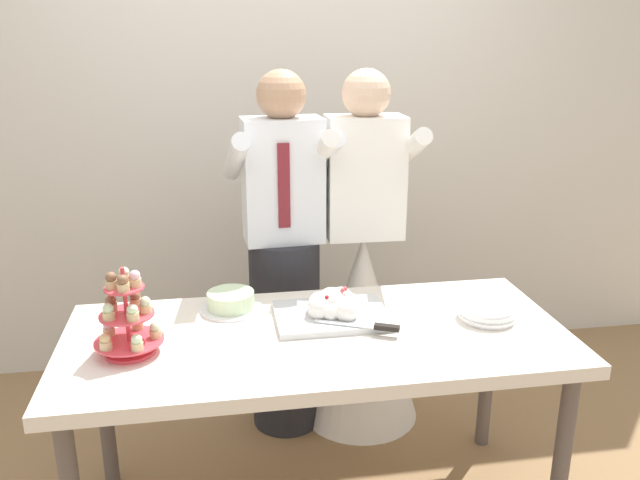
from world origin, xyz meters
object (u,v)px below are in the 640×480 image
(cupcake_stand, at_px, (127,319))
(person_bride, at_px, (362,304))
(dessert_table, at_px, (317,351))
(main_cake_tray, at_px, (333,308))
(person_groom, at_px, (284,276))
(round_cake, at_px, (231,302))
(plate_stack, at_px, (487,312))

(cupcake_stand, xyz_separation_m, person_bride, (0.96, 0.70, -0.32))
(dessert_table, height_order, main_cake_tray, main_cake_tray)
(person_groom, height_order, person_bride, same)
(cupcake_stand, xyz_separation_m, main_cake_tray, (0.72, 0.15, -0.08))
(person_bride, bearing_deg, round_cake, -146.77)
(cupcake_stand, distance_m, person_bride, 1.23)
(cupcake_stand, xyz_separation_m, person_groom, (0.60, 0.70, -0.15))
(person_bride, bearing_deg, person_groom, -179.44)
(round_cake, bearing_deg, cupcake_stand, -139.20)
(person_bride, bearing_deg, main_cake_tray, -113.90)
(plate_stack, height_order, round_cake, round_cake)
(cupcake_stand, distance_m, person_groom, 0.93)
(plate_stack, bearing_deg, person_bride, 116.92)
(cupcake_stand, height_order, person_bride, person_bride)
(main_cake_tray, relative_size, person_bride, 0.25)
(dessert_table, xyz_separation_m, round_cake, (-0.30, 0.25, 0.11))
(main_cake_tray, bearing_deg, plate_stack, -9.62)
(dessert_table, bearing_deg, cupcake_stand, -175.80)
(round_cake, bearing_deg, main_cake_tray, -21.24)
(cupcake_stand, height_order, plate_stack, cupcake_stand)
(cupcake_stand, xyz_separation_m, round_cake, (0.35, 0.30, -0.09))
(person_bride, bearing_deg, cupcake_stand, -143.87)
(main_cake_tray, height_order, person_groom, person_groom)
(person_groom, bearing_deg, round_cake, -122.26)
(dessert_table, bearing_deg, plate_stack, 0.91)
(plate_stack, xyz_separation_m, round_cake, (-0.95, 0.24, 0.01))
(dessert_table, xyz_separation_m, person_bride, (0.32, 0.66, -0.12))
(dessert_table, relative_size, person_groom, 1.08)
(cupcake_stand, distance_m, round_cake, 0.47)
(round_cake, relative_size, person_bride, 0.14)
(dessert_table, relative_size, plate_stack, 8.39)
(cupcake_stand, bearing_deg, round_cake, 40.80)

